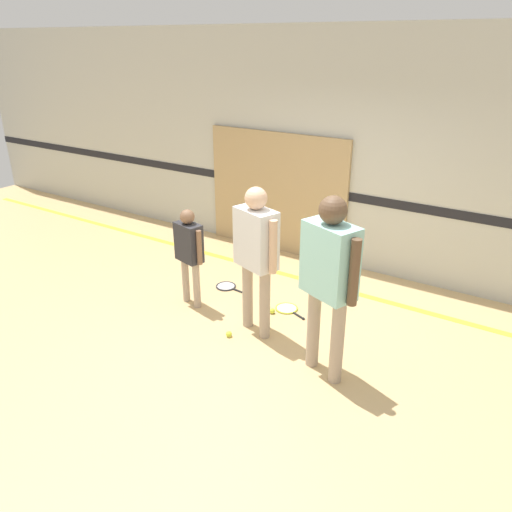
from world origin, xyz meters
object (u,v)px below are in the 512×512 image
Objects in this scene: racket_spare_on_floor at (287,309)px; racket_second_spare at (227,287)px; person_student_right at (329,270)px; tennis_ball_by_spare_racket at (272,311)px; person_student_left at (189,247)px; tennis_ball_near_instructor at (229,334)px; person_instructor at (256,246)px.

racket_second_spare is at bearing -164.14° from racket_spare_on_floor.
person_student_right is 1.63m from tennis_ball_by_spare_racket.
person_student_right is at bearing -21.86° from racket_second_spare.
person_student_left is 2.52× the size of racket_spare_on_floor.
racket_spare_on_floor is at bearing 39.23° from person_student_left.
tennis_ball_by_spare_racket is (0.85, -0.26, 0.02)m from racket_second_spare.
person_student_right is at bearing -0.67° from tennis_ball_near_instructor.
person_instructor is at bearing -75.24° from racket_spare_on_floor.
person_student_right reaches higher than person_student_left.
racket_spare_on_floor is at bearing 102.67° from person_instructor.
racket_second_spare is at bearing 93.60° from person_student_left.
racket_second_spare is 0.89m from tennis_ball_by_spare_racket.
person_instructor reaches higher than tennis_ball_near_instructor.
racket_second_spare is at bearing 162.85° from tennis_ball_by_spare_racket.
racket_second_spare is (-1.86, 0.97, -1.10)m from person_student_right.
person_instructor is at bearing -84.17° from tennis_ball_by_spare_racket.
person_student_right is 1.57m from tennis_ball_near_instructor.
racket_second_spare is at bearing 126.81° from tennis_ball_near_instructor.
person_student_right reaches higher than racket_second_spare.
racket_second_spare is (0.11, 0.59, -0.74)m from person_student_left.
tennis_ball_near_instructor is (-0.18, -0.27, -0.99)m from person_instructor.
person_instructor is 1.36× the size of person_student_left.
racket_second_spare is at bearing -6.25° from person_student_right.
tennis_ball_by_spare_racket is at bearing 32.65° from person_student_left.
tennis_ball_by_spare_racket reaches higher than racket_spare_on_floor.
person_student_left reaches higher than tennis_ball_near_instructor.
tennis_ball_near_instructor is (0.71, -0.95, 0.02)m from racket_second_spare.
racket_second_spare is (-0.90, 0.69, -1.01)m from person_instructor.
person_instructor reaches higher than person_student_left.
person_student_left reaches higher than tennis_ball_by_spare_racket.
tennis_ball_by_spare_racket is (0.14, 0.69, 0.00)m from tennis_ball_near_instructor.
person_student_right is 27.14× the size of tennis_ball_by_spare_racket.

